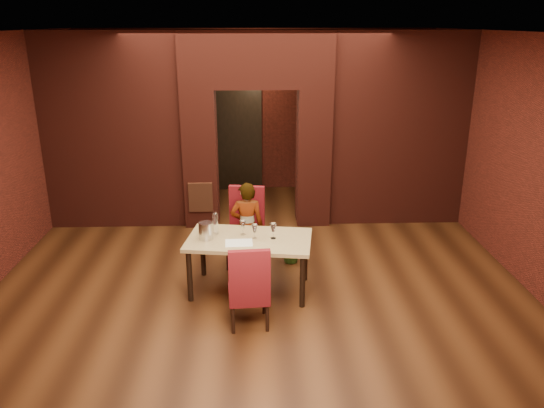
{
  "coord_description": "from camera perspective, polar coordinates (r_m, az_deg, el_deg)",
  "views": [
    {
      "loc": [
        -0.06,
        -6.69,
        3.33
      ],
      "look_at": [
        0.18,
        0.0,
        1.01
      ],
      "focal_mm": 35.0,
      "sensor_mm": 36.0,
      "label": 1
    }
  ],
  "objects": [
    {
      "name": "person_seated",
      "position": [
        7.36,
        -2.71,
        -2.41
      ],
      "size": [
        0.47,
        0.32,
        1.27
      ],
      "primitive_type": "imported",
      "rotation": [
        0.0,
        0.0,
        3.17
      ],
      "color": "white",
      "rests_on": "ground"
    },
    {
      "name": "floor",
      "position": [
        7.47,
        -1.38,
        -7.36
      ],
      "size": [
        8.0,
        8.0,
        0.0
      ],
      "primitive_type": "plane",
      "color": "#462511",
      "rests_on": "ground"
    },
    {
      "name": "wing_wall_left",
      "position": [
        9.15,
        -16.71,
        7.42
      ],
      "size": [
        2.28,
        0.35,
        3.2
      ],
      "primitive_type": "cube",
      "color": "maroon",
      "rests_on": "ground"
    },
    {
      "name": "wall_right",
      "position": [
        7.77,
        25.36,
        4.4
      ],
      "size": [
        0.04,
        8.0,
        3.2
      ],
      "primitive_type": "cube",
      "color": "maroon",
      "rests_on": "ground"
    },
    {
      "name": "rear_door",
      "position": [
        10.88,
        -3.82,
        6.98
      ],
      "size": [
        0.9,
        0.08,
        2.1
      ],
      "primitive_type": "cube",
      "color": "black",
      "rests_on": "ground"
    },
    {
      "name": "wine_glass_c",
      "position": [
        6.67,
        0.13,
        -2.91
      ],
      "size": [
        0.08,
        0.08,
        0.2
      ],
      "primitive_type": null,
      "color": "white",
      "rests_on": "dining_table"
    },
    {
      "name": "lintel",
      "position": [
        8.71,
        -1.7,
        15.29
      ],
      "size": [
        2.45,
        0.55,
        0.9
      ],
      "primitive_type": "cube",
      "color": "maroon",
      "rests_on": "ground"
    },
    {
      "name": "chair_far",
      "position": [
        7.49,
        -2.93,
        -2.62
      ],
      "size": [
        0.58,
        0.58,
        1.12
      ],
      "primitive_type": "cube",
      "rotation": [
        0.0,
        0.0,
        -0.15
      ],
      "color": "maroon",
      "rests_on": "ground"
    },
    {
      "name": "dining_table",
      "position": [
        6.87,
        -2.42,
        -6.5
      ],
      "size": [
        1.66,
        1.08,
        0.73
      ],
      "primitive_type": "cube",
      "rotation": [
        0.0,
        0.0,
        -0.14
      ],
      "color": "tan",
      "rests_on": "ground"
    },
    {
      "name": "pillar_left",
      "position": [
        9.0,
        -7.68,
        4.93
      ],
      "size": [
        0.55,
        0.55,
        2.3
      ],
      "primitive_type": "cube",
      "color": "maroon",
      "rests_on": "ground"
    },
    {
      "name": "potted_plant",
      "position": [
        7.7,
        2.17,
        -4.71
      ],
      "size": [
        0.46,
        0.42,
        0.44
      ],
      "primitive_type": "imported",
      "rotation": [
        0.0,
        0.0,
        0.21
      ],
      "color": "#306924",
      "rests_on": "ground"
    },
    {
      "name": "ceiling",
      "position": [
        6.69,
        -1.61,
        17.99
      ],
      "size": [
        7.0,
        8.0,
        0.04
      ],
      "primitive_type": "cube",
      "color": "silver",
      "rests_on": "ground"
    },
    {
      "name": "rear_door_frame",
      "position": [
        10.84,
        -3.82,
        6.93
      ],
      "size": [
        1.02,
        0.04,
        2.22
      ],
      "primitive_type": "cube",
      "color": "black",
      "rests_on": "ground"
    },
    {
      "name": "water_bottle",
      "position": [
        6.83,
        -6.1,
        -2.05
      ],
      "size": [
        0.07,
        0.07,
        0.3
      ],
      "primitive_type": "cylinder",
      "color": "white",
      "rests_on": "dining_table"
    },
    {
      "name": "wine_glass_b",
      "position": [
        6.67,
        -1.88,
        -2.97
      ],
      "size": [
        0.08,
        0.08,
        0.19
      ],
      "primitive_type": null,
      "color": "white",
      "rests_on": "dining_table"
    },
    {
      "name": "pillar_right",
      "position": [
        9.02,
        4.47,
        5.06
      ],
      "size": [
        0.55,
        0.55,
        2.3
      ],
      "primitive_type": "cube",
      "color": "maroon",
      "rests_on": "ground"
    },
    {
      "name": "vent_panel",
      "position": [
        8.89,
        -7.69,
        0.71
      ],
      "size": [
        0.4,
        0.03,
        0.5
      ],
      "primitive_type": "cube",
      "color": "#A24F2F",
      "rests_on": "ground"
    },
    {
      "name": "wine_glass_a",
      "position": [
        6.79,
        -3.16,
        -2.57
      ],
      "size": [
        0.08,
        0.08,
        0.19
      ],
      "primitive_type": null,
      "color": "white",
      "rests_on": "dining_table"
    },
    {
      "name": "wall_front",
      "position": [
        3.2,
        -0.66,
        -13.65
      ],
      "size": [
        7.0,
        0.04,
        3.2
      ],
      "primitive_type": "cube",
      "color": "maroon",
      "rests_on": "ground"
    },
    {
      "name": "chair_near",
      "position": [
        6.08,
        -2.53,
        -8.62
      ],
      "size": [
        0.49,
        0.49,
        1.01
      ],
      "primitive_type": "cube",
      "rotation": [
        0.0,
        0.0,
        3.21
      ],
      "color": "maroon",
      "rests_on": "ground"
    },
    {
      "name": "wall_back",
      "position": [
        10.83,
        -1.72,
        9.92
      ],
      "size": [
        7.0,
        0.04,
        3.2
      ],
      "primitive_type": "cube",
      "color": "maroon",
      "rests_on": "ground"
    },
    {
      "name": "tasting_sheet",
      "position": [
        6.58,
        -3.58,
        -4.2
      ],
      "size": [
        0.35,
        0.26,
        0.0
      ],
      "primitive_type": "cube",
      "rotation": [
        0.0,
        0.0,
        0.04
      ],
      "color": "white",
      "rests_on": "dining_table"
    },
    {
      "name": "wing_wall_right",
      "position": [
        9.19,
        13.41,
        7.74
      ],
      "size": [
        2.28,
        0.35,
        3.2
      ],
      "primitive_type": "cube",
      "color": "maroon",
      "rests_on": "ground"
    },
    {
      "name": "wine_bucket",
      "position": [
        6.7,
        -7.13,
        -2.88
      ],
      "size": [
        0.18,
        0.18,
        0.22
      ],
      "primitive_type": "cylinder",
      "color": "#BABAC1",
      "rests_on": "dining_table"
    }
  ]
}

